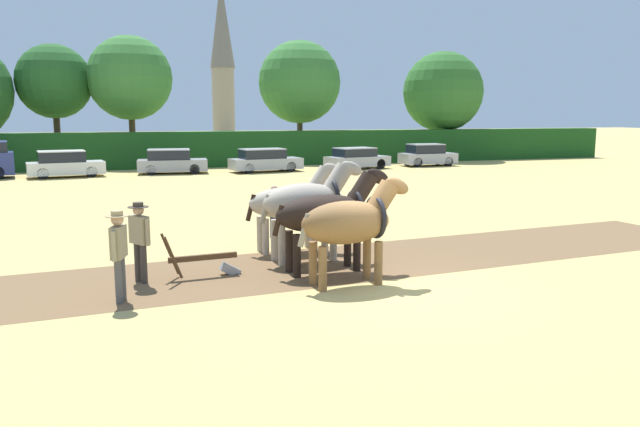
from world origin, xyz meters
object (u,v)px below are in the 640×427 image
at_px(parked_car_center_left, 171,162).
at_px(church_spire, 222,56).
at_px(parked_car_right, 427,155).
at_px(tree_center_right, 130,78).
at_px(tree_right, 300,82).
at_px(parked_car_center, 265,161).
at_px(farmer_at_plow, 139,235).
at_px(farmer_beside_team, 274,208).
at_px(parked_car_left, 65,164).
at_px(tree_center, 54,82).
at_px(draft_horse_lead_left, 350,222).
at_px(draft_horse_trail_right, 291,202).
at_px(farmer_onlooker_left, 119,248).
at_px(tree_far_right, 443,92).
at_px(plow, 209,262).
at_px(draft_horse_trail_left, 308,202).
at_px(parked_car_center_right, 357,159).
at_px(draft_horse_lead_right, 328,213).

bearing_deg(parked_car_center_left, church_spire, 81.38).
bearing_deg(parked_car_right, tree_center_right, 157.90).
xyz_separation_m(tree_center_right, tree_right, (12.58, 0.54, -0.07)).
distance_m(church_spire, parked_car_center, 47.53).
height_order(tree_right, farmer_at_plow, tree_right).
height_order(church_spire, farmer_beside_team, church_spire).
xyz_separation_m(parked_car_left, parked_car_right, (23.50, 0.51, 0.00)).
xyz_separation_m(tree_center, parked_car_center_left, (7.00, -8.27, -5.07)).
bearing_deg(church_spire, parked_car_left, -110.25).
relative_size(farmer_beside_team, parked_car_center, 0.34).
bearing_deg(parked_car_center_left, draft_horse_lead_left, -82.09).
xyz_separation_m(draft_horse_trail_right, farmer_at_plow, (-3.98, -2.08, -0.27)).
bearing_deg(farmer_onlooker_left, parked_car_right, 68.87).
bearing_deg(church_spire, draft_horse_lead_left, -97.43).
relative_size(tree_center_right, parked_car_center, 1.94).
xyz_separation_m(tree_far_right, plow, (-23.09, -31.03, -4.99)).
bearing_deg(farmer_beside_team, parked_car_left, 84.03).
height_order(draft_horse_trail_left, parked_car_center_right, draft_horse_trail_left).
bearing_deg(farmer_onlooker_left, tree_right, 84.98).
bearing_deg(church_spire, plow, -99.81).
relative_size(church_spire, parked_car_right, 5.47).
relative_size(draft_horse_trail_right, parked_car_center, 0.61).
height_order(plow, parked_car_center_right, parked_car_center_right).
bearing_deg(draft_horse_trail_right, draft_horse_trail_left, -90.49).
bearing_deg(church_spire, farmer_onlooker_left, -101.10).
relative_size(tree_right, parked_car_right, 2.37).
bearing_deg(tree_far_right, church_spire, 105.39).
bearing_deg(farmer_onlooker_left, parked_car_left, 112.71).
height_order(church_spire, parked_car_center, church_spire).
distance_m(tree_far_right, farmer_at_plow, 39.85).
bearing_deg(parked_car_center_right, draft_horse_trail_right, -127.43).
bearing_deg(tree_far_right, parked_car_left, -167.40).
bearing_deg(tree_right, tree_far_right, -12.00).
xyz_separation_m(tree_center, plow, (5.65, -33.47, -5.46)).
distance_m(draft_horse_lead_right, farmer_at_plow, 4.20).
distance_m(farmer_beside_team, parked_car_right, 27.09).
height_order(tree_right, tree_far_right, tree_right).
xyz_separation_m(church_spire, parked_car_center_right, (1.03, -46.03, -10.40)).
height_order(church_spire, draft_horse_trail_right, church_spire).
height_order(church_spire, parked_car_center_left, church_spire).
relative_size(tree_far_right, parked_car_center_left, 1.99).
distance_m(draft_horse_lead_right, farmer_onlooker_left, 4.73).
distance_m(draft_horse_lead_left, parked_car_center_right, 28.18).
distance_m(tree_far_right, church_spire, 41.44).
bearing_deg(parked_car_left, draft_horse_lead_left, -83.12).
height_order(church_spire, plow, church_spire).
relative_size(farmer_at_plow, farmer_onlooker_left, 0.98).
bearing_deg(draft_horse_trail_left, farmer_at_plow, -172.74).
relative_size(tree_center, draft_horse_trail_left, 2.98).
relative_size(draft_horse_lead_right, plow, 1.68).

